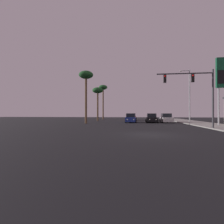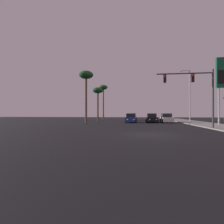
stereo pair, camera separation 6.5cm
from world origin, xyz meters
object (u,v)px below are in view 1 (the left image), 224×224
at_px(car_red, 132,117).
at_px(street_lamp, 189,93).
at_px(car_black, 152,118).
at_px(palm_tree_far, 103,89).
at_px(traffic_light_mast, 197,87).
at_px(palm_tree_mid, 98,92).
at_px(gas_station_sign, 224,76).
at_px(car_blue, 131,118).
at_px(palm_tree_near, 86,78).
at_px(car_white, 166,118).

height_order(car_red, street_lamp, street_lamp).
relative_size(car_black, palm_tree_far, 0.45).
relative_size(car_black, traffic_light_mast, 0.67).
bearing_deg(palm_tree_mid, gas_station_sign, -34.72).
distance_m(car_red, gas_station_sign, 22.97).
bearing_deg(car_blue, palm_tree_far, -61.09).
bearing_deg(traffic_light_mast, car_blue, 121.59).
height_order(car_red, palm_tree_mid, palm_tree_mid).
bearing_deg(car_black, palm_tree_far, -51.03).
bearing_deg(palm_tree_near, car_black, 20.59).
height_order(car_white, traffic_light_mast, traffic_light_mast).
bearing_deg(car_red, street_lamp, 129.98).
bearing_deg(car_white, traffic_light_mast, 95.14).
bearing_deg(palm_tree_mid, palm_tree_far, 92.85).
bearing_deg(palm_tree_mid, car_white, -21.89).
height_order(car_red, traffic_light_mast, traffic_light_mast).
bearing_deg(car_red, car_blue, 90.91).
distance_m(car_red, traffic_light_mast, 24.24).
xyz_separation_m(car_black, palm_tree_far, (-11.78, 15.78, 7.66)).
xyz_separation_m(car_blue, palm_tree_near, (-7.42, -4.20, 6.92)).
bearing_deg(street_lamp, car_white, 149.46).
bearing_deg(traffic_light_mast, car_black, 106.83).
height_order(car_white, palm_tree_far, palm_tree_far).
bearing_deg(palm_tree_far, palm_tree_near, -88.43).
bearing_deg(car_black, palm_tree_mid, -24.90).
distance_m(car_black, gas_station_sign, 13.14).
relative_size(car_white, car_red, 0.99).
relative_size(car_white, street_lamp, 0.48).
distance_m(car_blue, traffic_light_mast, 14.86).
distance_m(car_white, traffic_light_mast, 13.05).
bearing_deg(traffic_light_mast, gas_station_sign, 40.65).
xyz_separation_m(car_black, palm_tree_near, (-11.23, -4.22, 6.92)).
relative_size(car_red, traffic_light_mast, 0.67).
bearing_deg(palm_tree_mid, car_black, -27.13).
height_order(car_white, car_red, same).
xyz_separation_m(gas_station_sign, palm_tree_near, (-19.85, 3.79, 1.06)).
distance_m(traffic_light_mast, street_lamp, 10.70).
distance_m(car_red, car_black, 11.15).
xyz_separation_m(traffic_light_mast, palm_tree_mid, (-14.98, 18.01, 1.85)).
relative_size(car_red, gas_station_sign, 0.48).
bearing_deg(car_blue, palm_tree_mid, -35.68).
height_order(gas_station_sign, palm_tree_mid, gas_station_sign).
relative_size(traffic_light_mast, street_lamp, 0.72).
bearing_deg(gas_station_sign, palm_tree_near, 169.19).
relative_size(car_blue, palm_tree_mid, 0.58).
bearing_deg(palm_tree_near, traffic_light_mast, -28.22).
height_order(car_blue, street_lamp, street_lamp).
bearing_deg(street_lamp, car_black, 163.36).
height_order(car_black, traffic_light_mast, traffic_light_mast).
xyz_separation_m(car_blue, gas_station_sign, (12.43, -7.99, 5.86)).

